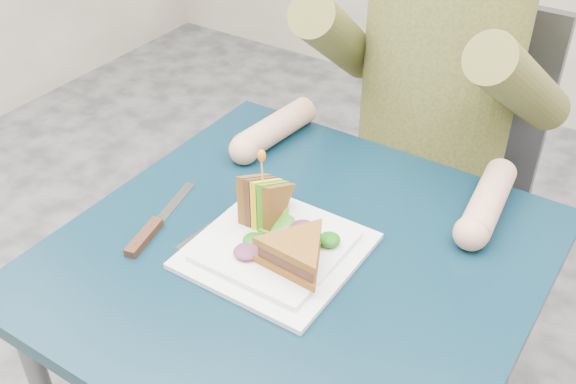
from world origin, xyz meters
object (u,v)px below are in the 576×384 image
Objects in this scene: diner at (442,35)px; sandwich_upright at (263,202)px; plate at (276,249)px; sandwich_flat at (297,253)px; chair at (439,162)px; fork at (215,224)px; table at (296,287)px; knife at (150,230)px.

diner reaches higher than sandwich_upright.
sandwich_flat is (0.06, -0.02, 0.04)m from plate.
diner is 0.59m from plate.
chair is 1.25× the size of diner.
fork is (-0.07, -0.04, -0.05)m from sandwich_upright.
plate is (-0.03, -0.57, -0.18)m from diner.
plate is at bearing 155.56° from sandwich_flat.
diner is at bearing -90.00° from chair.
sandwich_flat is 0.99× the size of sandwich_upright.
fork is at bearing 171.88° from sandwich_flat.
table is at bearing -90.00° from chair.
knife is (-0.23, -0.76, 0.20)m from chair.
fork is (-0.19, 0.03, -0.04)m from sandwich_flat.
sandwich_upright is 0.82× the size of fork.
table is 5.12× the size of sandwich_upright.
table is at bearing 37.92° from plate.
chair is 0.72m from fork.
sandwich_upright is 0.20m from knife.
plate is 0.07m from sandwich_flat.
sandwich_upright reaches higher than table.
table is 0.16m from sandwich_upright.
chair is at bearing 90.00° from table.
diner is 0.61m from fork.
diner is 3.40× the size of knife.
plate reaches higher than knife.
chair is 6.38× the size of sandwich_flat.
table is 0.61m from diner.
diner reaches higher than sandwich_flat.
fork is 0.82× the size of knife.
sandwich_flat is at bearing -31.96° from sandwich_upright.
chair is at bearing 90.00° from diner.
sandwich_flat is at bearing -24.44° from plate.
chair is 0.74m from sandwich_flat.
knife is (-0.26, -0.05, -0.04)m from sandwich_flat.
fork is at bearing -149.28° from sandwich_upright.
sandwich_flat is at bearing -87.17° from diner.
plate is at bearing 19.93° from knife.
plate is at bearing -142.08° from table.
table is 0.81× the size of chair.
diner is at bearing 92.83° from sandwich_flat.
chair reaches higher than knife.
plate is 0.22m from knife.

